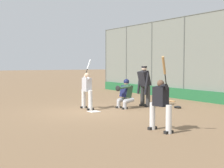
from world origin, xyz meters
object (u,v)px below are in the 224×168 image
at_px(spare_bat_near_backstop, 121,95).
at_px(fielding_glove_on_dirt, 178,107).
at_px(umpire_home, 144,85).
at_px(batter_on_deck, 161,103).
at_px(spare_bat_third_base_side, 170,101).
at_px(batter_at_plate, 87,89).
at_px(catcher_behind_plate, 125,93).

xyz_separation_m(spare_bat_near_backstop, fielding_glove_on_dirt, (-5.61, 0.85, 0.02)).
bearing_deg(fielding_glove_on_dirt, umpire_home, 35.28).
bearing_deg(spare_bat_near_backstop, batter_on_deck, 28.50).
xyz_separation_m(spare_bat_third_base_side, fielding_glove_on_dirt, (-1.95, 1.39, 0.02)).
height_order(spare_bat_near_backstop, fielding_glove_on_dirt, fielding_glove_on_dirt).
xyz_separation_m(batter_at_plate, spare_bat_near_backstop, (3.73, -4.22, -0.79)).
height_order(catcher_behind_plate, spare_bat_third_base_side, catcher_behind_plate).
xyz_separation_m(batter_on_deck, spare_bat_third_base_side, (5.02, -5.04, -0.76)).
bearing_deg(batter_on_deck, fielding_glove_on_dirt, 127.25).
relative_size(catcher_behind_plate, spare_bat_near_backstop, 1.61).
distance_m(batter_on_deck, spare_bat_third_base_side, 7.15).
height_order(umpire_home, fielding_glove_on_dirt, umpire_home).
bearing_deg(spare_bat_third_base_side, catcher_behind_plate, -80.04).
distance_m(batter_at_plate, umpire_home, 2.60).
xyz_separation_m(batter_at_plate, batter_on_deck, (-4.94, 0.29, -0.03)).
bearing_deg(umpire_home, catcher_behind_plate, 93.10).
relative_size(catcher_behind_plate, batter_on_deck, 0.60).
distance_m(batter_at_plate, fielding_glove_on_dirt, 3.93).
relative_size(spare_bat_near_backstop, fielding_glove_on_dirt, 2.49).
bearing_deg(fielding_glove_on_dirt, catcher_behind_plate, 57.09).
bearing_deg(fielding_glove_on_dirt, batter_on_deck, 129.99).
xyz_separation_m(batter_at_plate, spare_bat_third_base_side, (0.08, -4.75, -0.79)).
bearing_deg(spare_bat_near_backstop, umpire_home, 34.74).
relative_size(batter_at_plate, umpire_home, 1.15).
bearing_deg(batter_on_deck, catcher_behind_plate, 154.90).
bearing_deg(batter_at_plate, umpire_home, -101.86).
bearing_deg(batter_at_plate, batter_on_deck, 179.69).
bearing_deg(umpire_home, fielding_glove_on_dirt, -140.90).
xyz_separation_m(umpire_home, spare_bat_near_backstop, (4.40, -1.71, -0.94)).
distance_m(spare_bat_third_base_side, fielding_glove_on_dirt, 2.40).
xyz_separation_m(catcher_behind_plate, fielding_glove_on_dirt, (-1.22, -1.89, -0.59)).
height_order(batter_at_plate, spare_bat_third_base_side, batter_at_plate).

